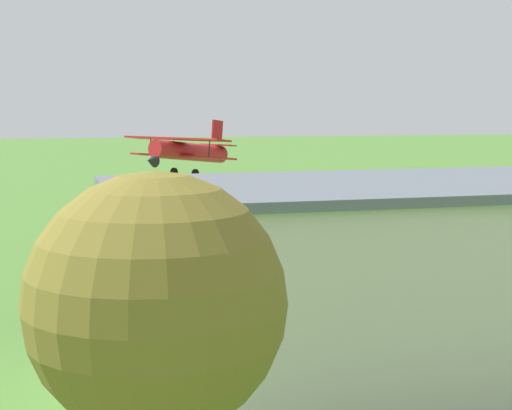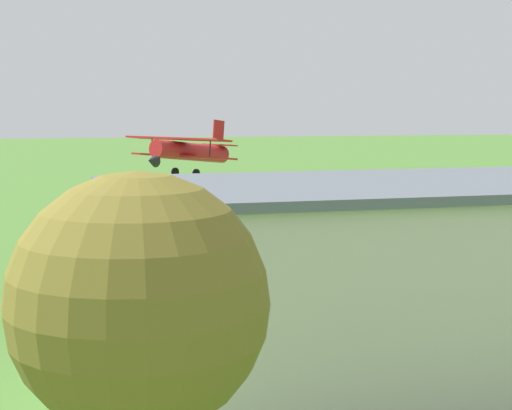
{
  "view_description": "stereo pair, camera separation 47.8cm",
  "coord_description": "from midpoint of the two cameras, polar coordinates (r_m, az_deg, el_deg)",
  "views": [
    {
      "loc": [
        12.13,
        59.61,
        10.78
      ],
      "look_at": [
        2.2,
        12.64,
        4.76
      ],
      "focal_mm": 57.03,
      "sensor_mm": 36.0,
      "label": 1
    },
    {
      "loc": [
        11.66,
        59.71,
        10.78
      ],
      "look_at": [
        2.2,
        12.64,
        4.76
      ],
      "focal_mm": 57.03,
      "sensor_mm": 36.0,
      "label": 2
    }
  ],
  "objects": [
    {
      "name": "biplane",
      "position": [
        55.13,
        -5.14,
        3.8
      ],
      "size": [
        7.82,
        7.8,
        3.87
      ],
      "color": "#B21E1E"
    },
    {
      "name": "tree_near_perimeter_road",
      "position": [
        15.59,
        -7.92,
        -6.95
      ],
      "size": [
        5.0,
        5.0,
        9.54
      ],
      "color": "brown",
      "rests_on": "ground_plane"
    },
    {
      "name": "ground_plane",
      "position": [
        61.78,
        -0.65,
        -2.9
      ],
      "size": [
        400.0,
        400.0,
        0.0
      ],
      "primitive_type": "plane",
      "color": "#47752D"
    },
    {
      "name": "person_walking_on_apron",
      "position": [
        43.27,
        -9.65,
        -6.34
      ],
      "size": [
        0.48,
        0.48,
        1.55
      ],
      "color": "#B23333",
      "rests_on": "ground_plane"
    },
    {
      "name": "person_beside_truck",
      "position": [
        44.46,
        -10.37,
        -5.9
      ],
      "size": [
        0.41,
        0.41,
        1.66
      ],
      "color": "#72338C",
      "rests_on": "ground_plane"
    },
    {
      "name": "hangar",
      "position": [
        33.6,
        13.25,
        -4.85
      ],
      "size": [
        27.98,
        12.19,
        7.8
      ],
      "color": "beige",
      "rests_on": "ground_plane"
    },
    {
      "name": "person_watching_takeoff",
      "position": [
        45.53,
        -8.75,
        -5.58
      ],
      "size": [
        0.51,
        0.51,
        1.63
      ],
      "color": "navy",
      "rests_on": "ground_plane"
    },
    {
      "name": "car_blue",
      "position": [
        40.99,
        -13.18,
        -7.1
      ],
      "size": [
        2.28,
        4.11,
        1.59
      ],
      "color": "#23389E",
      "rests_on": "ground_plane"
    }
  ]
}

